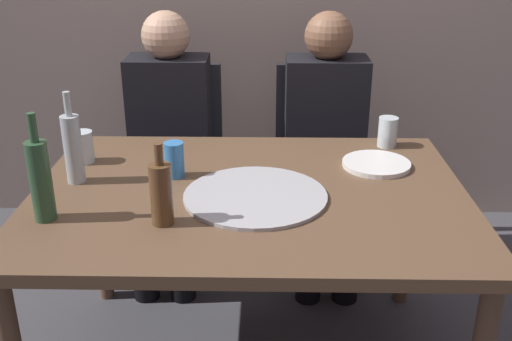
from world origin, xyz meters
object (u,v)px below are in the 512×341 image
object	(u,v)px
dining_table	(249,211)
chair_right	(322,151)
chair_left	(174,150)
soda_can	(174,160)
beer_bottle	(40,179)
water_bottle	(73,147)
plate_stack	(376,164)
wine_bottle	(161,193)
tumbler_far	(388,132)
pizza_tray	(255,196)
guest_in_sweater	(168,135)
tumbler_near	(83,147)
guest_in_beanie	(326,136)

from	to	relation	value
dining_table	chair_right	size ratio (longest dim) A/B	1.55
chair_left	chair_right	world-z (taller)	same
soda_can	beer_bottle	bearing A→B (deg)	-136.23
water_bottle	soda_can	distance (m)	0.33
plate_stack	wine_bottle	bearing A→B (deg)	-147.30
dining_table	tumbler_far	xyz separation A→B (m)	(0.52, 0.42, 0.13)
pizza_tray	plate_stack	size ratio (longest dim) A/B	1.89
wine_bottle	guest_in_sweater	size ratio (longest dim) A/B	0.21
tumbler_near	tumbler_far	size ratio (longest dim) A/B	1.00
beer_bottle	chair_right	distance (m)	1.47
dining_table	tumbler_near	bearing A→B (deg)	158.64
water_bottle	guest_in_sweater	bearing A→B (deg)	74.65
tumbler_far	soda_can	world-z (taller)	soda_can
pizza_tray	guest_in_beanie	xyz separation A→B (m)	(0.30, 0.81, -0.09)
soda_can	chair_left	size ratio (longest dim) A/B	0.14
tumbler_near	guest_in_sweater	world-z (taller)	guest_in_sweater
plate_stack	water_bottle	bearing A→B (deg)	-171.55
soda_can	guest_in_sweater	world-z (taller)	guest_in_sweater
tumbler_near	chair_left	xyz separation A→B (m)	(0.21, 0.67, -0.27)
wine_bottle	tumbler_near	size ratio (longest dim) A/B	2.13
tumbler_near	guest_in_beanie	xyz separation A→B (m)	(0.92, 0.52, -0.14)
pizza_tray	chair_left	bearing A→B (deg)	112.92
tumbler_near	tumbler_far	world-z (taller)	same
plate_stack	guest_in_beanie	xyz separation A→B (m)	(-0.12, 0.54, -0.09)
beer_bottle	soda_can	size ratio (longest dim) A/B	2.65
plate_stack	guest_in_sweater	xyz separation A→B (m)	(-0.83, 0.54, -0.09)
wine_bottle	chair_right	distance (m)	1.30
dining_table	plate_stack	xyz separation A→B (m)	(0.44, 0.21, 0.08)
wine_bottle	tumbler_near	world-z (taller)	wine_bottle
guest_in_sweater	water_bottle	bearing A→B (deg)	74.65
tumbler_near	soda_can	distance (m)	0.37
chair_left	guest_in_beanie	world-z (taller)	guest_in_beanie
tumbler_near	chair_left	size ratio (longest dim) A/B	0.13
chair_right	guest_in_beanie	world-z (taller)	guest_in_beanie
water_bottle	beer_bottle	bearing A→B (deg)	-92.30
guest_in_beanie	chair_right	bearing A→B (deg)	-90.00
tumbler_far	guest_in_sweater	xyz separation A→B (m)	(-0.90, 0.34, -0.14)
beer_bottle	tumbler_far	distance (m)	1.27
pizza_tray	tumbler_far	xyz separation A→B (m)	(0.49, 0.47, 0.05)
dining_table	tumbler_near	distance (m)	0.66
guest_in_beanie	plate_stack	bearing A→B (deg)	102.89
beer_bottle	guest_in_sweater	distance (m)	1.01
wine_bottle	guest_in_beanie	size ratio (longest dim) A/B	0.21
water_bottle	tumbler_far	bearing A→B (deg)	18.05
dining_table	beer_bottle	distance (m)	0.65
tumbler_near	dining_table	bearing A→B (deg)	-21.36
tumbler_near	tumbler_far	distance (m)	1.13
pizza_tray	plate_stack	distance (m)	0.50
water_bottle	tumbler_far	distance (m)	1.15
pizza_tray	tumbler_near	world-z (taller)	tumbler_near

